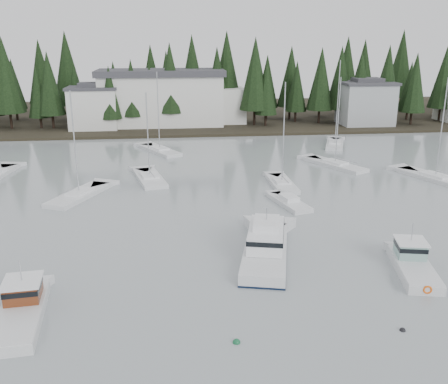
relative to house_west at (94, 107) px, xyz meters
The scene contains 18 objects.
far_shore_land 25.88m from the house_west, 45.00° to the left, with size 240.00×54.00×1.00m, color black.
conifer_treeline 19.87m from the house_west, 21.25° to the left, with size 200.00×22.00×20.00m, color black, non-canonical shape.
house_west is the anchor object (origin of this frame).
house_east_a 54.01m from the house_west, ahead, with size 10.60×8.48×9.25m.
harbor_inn 15.45m from the house_west, 12.52° to the left, with size 29.50×11.50×10.90m.
lobster_boat_brown 69.28m from the house_west, 86.31° to the right, with size 4.62×8.26×3.97m.
cabin_cruiser_center 65.30m from the house_west, 70.23° to the right, with size 6.01×11.67×4.80m.
lobster_boat_teal 73.21m from the house_west, 63.25° to the right, with size 4.02×7.69×4.07m.
sailboat_1 49.94m from the house_west, 55.83° to the right, with size 2.67×8.14×13.04m.
sailboat_2 63.11m from the house_west, 40.22° to the right, with size 6.64×11.04×13.38m.
sailboat_5 38.95m from the house_west, 72.37° to the right, with size 4.82×9.50×11.59m.
sailboat_7 43.52m from the house_west, 84.78° to the right, with size 6.62×9.88×12.53m.
sailboat_8 49.84m from the house_west, 40.84° to the right, with size 7.09×10.25×12.87m.
sailboat_9 24.44m from the house_west, 57.89° to the right, with size 7.18×10.18×12.99m.
sailboat_10 46.24m from the house_west, 23.83° to the right, with size 5.71×9.59×14.53m.
runabout_1 55.63m from the house_west, 60.73° to the right, with size 3.83×7.11×1.42m.
mooring_buoy_green 75.61m from the house_west, 76.19° to the right, with size 0.48×0.48×0.48m, color #145933.
mooring_buoy_dark 78.61m from the house_west, 68.75° to the right, with size 0.38×0.38×0.38m, color black.
Camera 1 is at (-3.52, -19.77, 17.37)m, focal length 40.00 mm.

